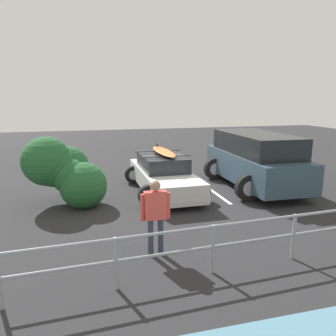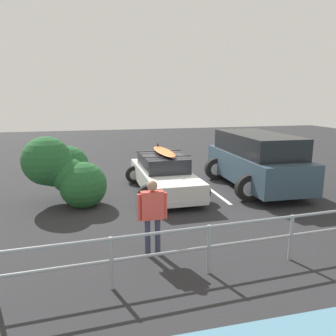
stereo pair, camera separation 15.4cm
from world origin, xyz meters
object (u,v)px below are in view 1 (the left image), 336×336
(suv_car, at_px, (255,160))
(bush_near_left, at_px, (61,169))
(sedan_car, at_px, (163,174))
(person_bystander, at_px, (155,211))

(suv_car, height_order, bush_near_left, bush_near_left)
(sedan_car, xyz_separation_m, bush_near_left, (3.24, 0.57, 0.47))
(sedan_car, distance_m, suv_car, 3.32)
(sedan_car, height_order, person_bystander, person_bystander)
(bush_near_left, bearing_deg, sedan_car, -170.11)
(suv_car, xyz_separation_m, person_bystander, (4.54, 4.15, -0.06))
(person_bystander, bearing_deg, suv_car, -137.57)
(sedan_car, bearing_deg, bush_near_left, 9.89)
(person_bystander, height_order, bush_near_left, bush_near_left)
(suv_car, distance_m, person_bystander, 6.15)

